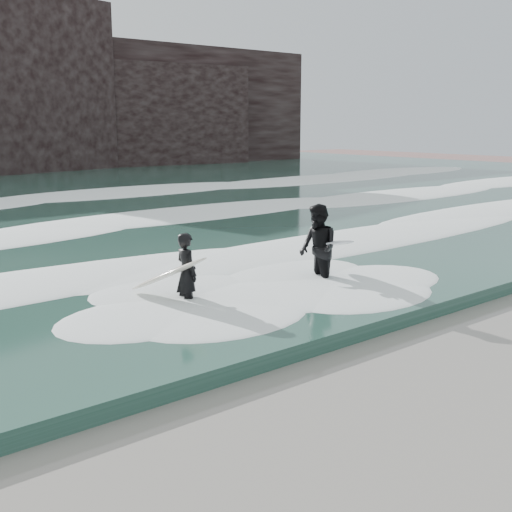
# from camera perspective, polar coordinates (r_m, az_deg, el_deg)

# --- Properties ---
(foam_near) EXTENTS (60.00, 3.20, 0.20)m
(foam_near) POSITION_cam_1_polar(r_m,az_deg,el_deg) (15.64, -7.67, -0.68)
(foam_near) COLOR white
(foam_near) RESTS_ON sea
(foam_mid) EXTENTS (60.00, 4.00, 0.24)m
(foam_mid) POSITION_cam_1_polar(r_m,az_deg,el_deg) (21.81, -17.46, 2.47)
(foam_mid) COLOR white
(foam_mid) RESTS_ON sea
(surfer_left) EXTENTS (1.18, 1.98, 1.63)m
(surfer_left) POSITION_cam_1_polar(r_m,az_deg,el_deg) (12.75, -6.57, -1.55)
(surfer_left) COLOR black
(surfer_left) RESTS_ON ground
(surfer_right) EXTENTS (1.51, 2.01, 1.99)m
(surfer_right) POSITION_cam_1_polar(r_m,az_deg,el_deg) (14.33, 5.61, 0.67)
(surfer_right) COLOR black
(surfer_right) RESTS_ON ground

